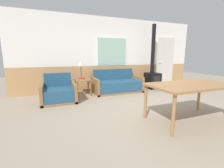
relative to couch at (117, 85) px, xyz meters
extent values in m
plane|color=gray|center=(0.07, -2.07, -0.25)|extent=(16.00, 16.00, 0.00)
cube|color=tan|center=(0.07, 0.56, 0.22)|extent=(7.20, 0.06, 0.93)
cube|color=white|center=(0.07, 0.56, 1.57)|extent=(7.20, 0.06, 1.77)
cube|color=white|center=(0.00, 0.52, 1.22)|extent=(1.22, 0.01, 1.05)
cube|color=#99BCA8|center=(0.00, 0.51, 1.22)|extent=(1.14, 0.02, 0.97)
cube|color=olive|center=(0.00, -0.02, -0.22)|extent=(1.73, 0.88, 0.06)
cube|color=navy|center=(0.00, -0.04, -0.01)|extent=(1.57, 0.80, 0.35)
cube|color=navy|center=(0.00, 0.37, 0.36)|extent=(1.57, 0.10, 0.39)
cube|color=olive|center=(-0.82, -0.02, 0.03)|extent=(0.08, 0.88, 0.55)
cube|color=olive|center=(0.82, -0.02, 0.03)|extent=(0.08, 0.88, 0.55)
cube|color=olive|center=(-2.02, -0.51, -0.22)|extent=(0.94, 0.86, 0.06)
cube|color=navy|center=(-2.02, -0.53, -0.02)|extent=(0.78, 0.78, 0.33)
cube|color=navy|center=(-2.02, -0.13, 0.34)|extent=(0.78, 0.10, 0.40)
cube|color=olive|center=(-2.45, -0.51, 0.02)|extent=(0.08, 0.86, 0.53)
cube|color=olive|center=(-1.59, -0.51, 0.02)|extent=(0.08, 0.86, 0.53)
cube|color=olive|center=(-1.25, -0.05, 0.27)|extent=(0.49, 0.49, 0.03)
cylinder|color=olive|center=(-1.46, -0.26, 0.00)|extent=(0.04, 0.04, 0.50)
cylinder|color=olive|center=(-1.03, -0.26, 0.00)|extent=(0.04, 0.04, 0.50)
cylinder|color=olive|center=(-1.46, 0.17, 0.00)|extent=(0.04, 0.04, 0.50)
cylinder|color=olive|center=(-1.03, 0.17, 0.00)|extent=(0.04, 0.04, 0.50)
cylinder|color=#262628|center=(-1.28, 0.04, 0.30)|extent=(0.15, 0.15, 0.02)
cylinder|color=#262628|center=(-1.28, 0.04, 0.51)|extent=(0.02, 0.02, 0.42)
cone|color=beige|center=(-1.28, 0.04, 0.81)|extent=(0.20, 0.20, 0.16)
cube|color=gold|center=(-1.28, -0.13, 0.30)|extent=(0.20, 0.17, 0.02)
cube|color=#994C84|center=(-1.30, -0.13, 0.32)|extent=(0.21, 0.15, 0.03)
cube|color=#B22823|center=(-1.29, -0.14, 0.34)|extent=(0.20, 0.16, 0.02)
cube|color=#9E7042|center=(0.39, -2.79, 0.49)|extent=(1.64, 0.91, 0.04)
cylinder|color=#9E7042|center=(-0.37, -3.18, 0.11)|extent=(0.06, 0.06, 0.71)
cylinder|color=#9E7042|center=(-0.37, -2.39, 0.11)|extent=(0.06, 0.06, 0.71)
cylinder|color=#9E7042|center=(1.15, -2.39, 0.11)|extent=(0.06, 0.06, 0.71)
cylinder|color=black|center=(1.35, -0.20, -0.20)|extent=(0.04, 0.04, 0.10)
cylinder|color=black|center=(1.73, -0.20, -0.20)|extent=(0.04, 0.04, 0.10)
cylinder|color=black|center=(1.35, 0.23, -0.20)|extent=(0.04, 0.04, 0.10)
cylinder|color=black|center=(1.73, 0.23, -0.20)|extent=(0.04, 0.04, 0.10)
cube|color=black|center=(1.54, 0.02, 0.12)|extent=(0.47, 0.54, 0.53)
cube|color=black|center=(1.54, -0.26, 0.12)|extent=(0.28, 0.01, 0.37)
cylinder|color=black|center=(1.54, 0.07, 1.31)|extent=(0.15, 0.15, 1.85)
cube|color=silver|center=(2.52, 0.50, 0.80)|extent=(0.88, 0.04, 2.09)
sphere|color=silver|center=(2.22, 0.46, 0.76)|extent=(0.06, 0.06, 0.06)
camera|label=1|loc=(-2.09, -4.93, 1.05)|focal=24.00mm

